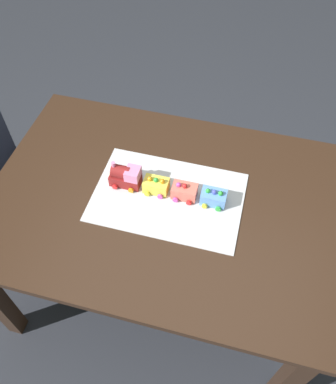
{
  "coord_description": "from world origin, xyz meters",
  "views": [
    {
      "loc": [
        0.28,
        -0.91,
        2.02
      ],
      "look_at": [
        0.03,
        0.02,
        0.77
      ],
      "focal_mm": 37.03,
      "sensor_mm": 36.0,
      "label": 1
    }
  ],
  "objects_px": {
    "dining_table": "(160,214)",
    "cake_locomotive": "(126,176)",
    "cake_car_gondola_lemon": "(156,185)",
    "cake_car_tanker_sky_blue": "(214,197)",
    "cake_car_hopper_coral": "(184,191)"
  },
  "relations": [
    {
      "from": "cake_car_tanker_sky_blue",
      "to": "dining_table",
      "type": "bearing_deg",
      "value": -169.57
    },
    {
      "from": "dining_table",
      "to": "cake_car_gondola_lemon",
      "type": "relative_size",
      "value": 14.0
    },
    {
      "from": "cake_car_hopper_coral",
      "to": "cake_car_gondola_lemon",
      "type": "bearing_deg",
      "value": 180.0
    },
    {
      "from": "dining_table",
      "to": "cake_car_hopper_coral",
      "type": "height_order",
      "value": "cake_car_hopper_coral"
    },
    {
      "from": "cake_car_hopper_coral",
      "to": "cake_car_tanker_sky_blue",
      "type": "bearing_deg",
      "value": 0.0
    },
    {
      "from": "cake_car_gondola_lemon",
      "to": "cake_car_tanker_sky_blue",
      "type": "distance_m",
      "value": 0.24
    },
    {
      "from": "dining_table",
      "to": "cake_car_tanker_sky_blue",
      "type": "xyz_separation_m",
      "value": [
        0.21,
        0.04,
        0.14
      ]
    },
    {
      "from": "cake_car_tanker_sky_blue",
      "to": "cake_car_gondola_lemon",
      "type": "bearing_deg",
      "value": 180.0
    },
    {
      "from": "cake_locomotive",
      "to": "cake_car_tanker_sky_blue",
      "type": "xyz_separation_m",
      "value": [
        0.36,
        0.0,
        -0.02
      ]
    },
    {
      "from": "dining_table",
      "to": "cake_locomotive",
      "type": "bearing_deg",
      "value": 166.08
    },
    {
      "from": "cake_car_gondola_lemon",
      "to": "dining_table",
      "type": "bearing_deg",
      "value": -55.42
    },
    {
      "from": "dining_table",
      "to": "cake_car_gondola_lemon",
      "type": "xyz_separation_m",
      "value": [
        -0.03,
        0.04,
        0.14
      ]
    },
    {
      "from": "cake_locomotive",
      "to": "cake_car_hopper_coral",
      "type": "bearing_deg",
      "value": 0.0
    },
    {
      "from": "cake_locomotive",
      "to": "cake_car_tanker_sky_blue",
      "type": "bearing_deg",
      "value": 0.0
    },
    {
      "from": "cake_car_tanker_sky_blue",
      "to": "cake_locomotive",
      "type": "bearing_deg",
      "value": -180.0
    }
  ]
}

